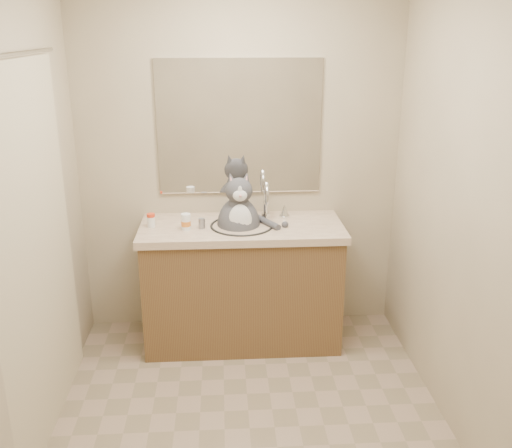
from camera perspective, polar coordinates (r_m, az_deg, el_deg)
The scene contains 8 objects.
room at distance 2.74m, azimuth -0.73°, elevation 0.26°, with size 2.22×2.52×2.42m.
vanity at distance 3.91m, azimuth -1.39°, elevation -5.73°, with size 1.34×0.59×1.12m.
mirror at distance 3.88m, azimuth -1.68°, elevation 9.63°, with size 1.10×0.02×0.90m, color white.
shower_curtain at distance 3.03m, azimuth -21.09°, elevation -2.58°, with size 0.02×1.30×1.93m.
cat at distance 3.76m, azimuth -1.70°, elevation 0.27°, with size 0.42×0.33×0.57m.
pill_bottle_redcap at distance 3.77m, azimuth -10.45°, elevation 0.36°, with size 0.06×0.06×0.09m.
pill_bottle_orange at distance 3.68m, azimuth -7.02°, elevation 0.19°, with size 0.07×0.07×0.11m.
grey_canister at distance 3.70m, azimuth -5.44°, elevation 0.06°, with size 0.05×0.05×0.07m.
Camera 1 is at (-0.13, -2.59, 2.08)m, focal length 40.00 mm.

